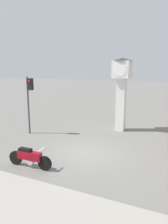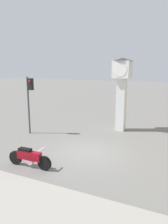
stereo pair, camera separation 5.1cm
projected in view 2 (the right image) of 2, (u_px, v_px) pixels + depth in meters
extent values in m
plane|color=slate|center=(87.00, 153.00, 12.12)|extent=(120.00, 120.00, 0.00)
cylinder|color=black|center=(44.00, 163.00, 10.02)|extent=(0.69, 0.15, 0.69)
cylinder|color=black|center=(16.00, 158.00, 10.64)|extent=(0.69, 0.15, 0.69)
cube|color=maroon|center=(29.00, 155.00, 10.28)|extent=(1.27, 0.32, 0.41)
cube|color=black|center=(25.00, 149.00, 10.31)|extent=(0.65, 0.30, 0.11)
cylinder|color=silver|center=(31.00, 161.00, 10.32)|extent=(0.33, 0.24, 0.32)
cube|color=silver|center=(42.00, 149.00, 9.93)|extent=(0.09, 0.51, 0.05)
cube|color=white|center=(121.00, 105.00, 16.05)|extent=(0.64, 0.64, 3.89)
cube|color=white|center=(122.00, 69.00, 15.53)|extent=(1.21, 1.21, 1.21)
cylinder|color=white|center=(120.00, 69.00, 14.98)|extent=(0.97, 0.02, 0.97)
cone|color=#333338|center=(123.00, 59.00, 15.38)|extent=(1.45, 1.45, 0.20)
cylinder|color=#47474C|center=(29.00, 106.00, 15.29)|extent=(0.12, 0.12, 4.01)
cube|color=black|center=(31.00, 84.00, 14.85)|extent=(0.28, 0.24, 0.80)
sphere|color=red|center=(29.00, 81.00, 14.68)|extent=(0.16, 0.16, 0.16)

